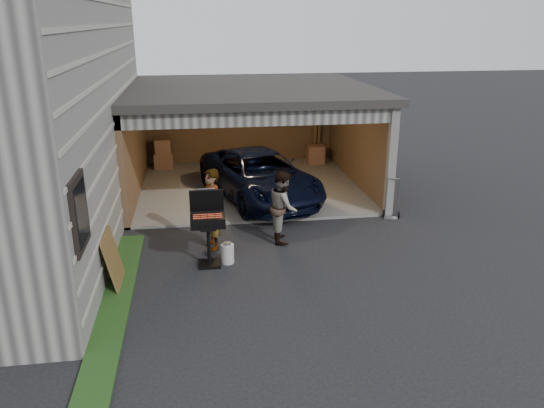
{
  "coord_description": "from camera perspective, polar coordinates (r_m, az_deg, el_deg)",
  "views": [
    {
      "loc": [
        -0.77,
        -8.29,
        4.64
      ],
      "look_at": [
        0.69,
        1.58,
        1.15
      ],
      "focal_mm": 35.0,
      "sensor_mm": 36.0,
      "label": 1
    }
  ],
  "objects": [
    {
      "name": "ground",
      "position": [
        9.53,
        -2.77,
        -9.88
      ],
      "size": [
        80.0,
        80.0,
        0.0
      ],
      "primitive_type": "plane",
      "color": "black",
      "rests_on": "ground"
    },
    {
      "name": "groundcover_strip",
      "position": [
        8.75,
        -17.31,
        -13.49
      ],
      "size": [
        0.5,
        8.0,
        0.06
      ],
      "primitive_type": "cube",
      "color": "#193814",
      "rests_on": "ground"
    },
    {
      "name": "garage",
      "position": [
        15.41,
        -2.61,
        8.9
      ],
      "size": [
        6.8,
        6.3,
        2.9
      ],
      "color": "#605E59",
      "rests_on": "ground"
    },
    {
      "name": "minivan",
      "position": [
        14.17,
        -1.34,
        2.84
      ],
      "size": [
        3.32,
        4.97,
        1.27
      ],
      "primitive_type": "imported",
      "rotation": [
        0.0,
        0.0,
        0.29
      ],
      "color": "black",
      "rests_on": "ground"
    },
    {
      "name": "woman",
      "position": [
        11.15,
        -6.54,
        -0.6
      ],
      "size": [
        0.6,
        0.74,
        1.75
      ],
      "primitive_type": "imported",
      "rotation": [
        0.0,
        0.0,
        -1.25
      ],
      "color": "#A9B4D5",
      "rests_on": "ground"
    },
    {
      "name": "man",
      "position": [
        11.51,
        1.23,
        -0.29
      ],
      "size": [
        0.66,
        0.82,
        1.57
      ],
      "primitive_type": "imported",
      "rotation": [
        0.0,
        0.0,
        1.48
      ],
      "color": "#4F251F",
      "rests_on": "ground"
    },
    {
      "name": "bbq_grill",
      "position": [
        10.4,
        -6.92,
        -2.04
      ],
      "size": [
        0.67,
        0.59,
        1.49
      ],
      "color": "black",
      "rests_on": "ground"
    },
    {
      "name": "propane_tank",
      "position": [
        10.7,
        -4.81,
        -5.34
      ],
      "size": [
        0.32,
        0.32,
        0.39
      ],
      "primitive_type": "cylinder",
      "rotation": [
        0.0,
        0.0,
        -0.26
      ],
      "color": "silver",
      "rests_on": "ground"
    },
    {
      "name": "plywood_panel",
      "position": [
        10.09,
        -16.69,
        -5.79
      ],
      "size": [
        0.26,
        0.92,
        1.01
      ],
      "primitive_type": "cube",
      "rotation": [
        0.0,
        -0.21,
        0.0
      ],
      "color": "brown",
      "rests_on": "ground"
    },
    {
      "name": "hand_truck",
      "position": [
        13.34,
        12.71,
        -0.68
      ],
      "size": [
        0.46,
        0.42,
        1.03
      ],
      "rotation": [
        0.0,
        0.0,
        -0.36
      ],
      "color": "gray",
      "rests_on": "ground"
    }
  ]
}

